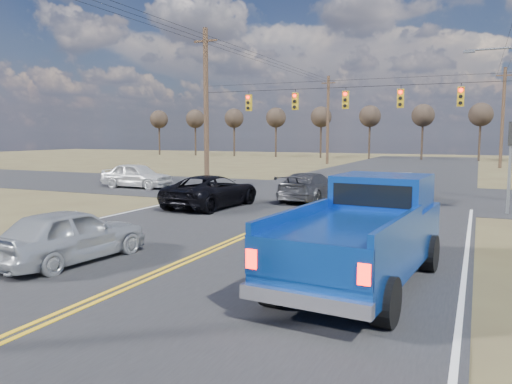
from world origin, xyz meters
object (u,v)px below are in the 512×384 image
at_px(black_suv, 212,191).
at_px(dgrey_car_queue, 310,187).
at_px(pickup_truck, 364,234).
at_px(silver_suv, 70,235).
at_px(white_car_queue, 395,187).
at_px(cross_car_west, 137,175).

xyz_separation_m(black_suv, dgrey_car_queue, (3.46, 3.99, -0.02)).
bearing_deg(dgrey_car_queue, pickup_truck, 115.69).
relative_size(pickup_truck, black_suv, 1.21).
distance_m(silver_suv, dgrey_car_queue, 14.48).
relative_size(white_car_queue, cross_car_west, 0.98).
height_order(pickup_truck, white_car_queue, pickup_truck).
relative_size(dgrey_car_queue, cross_car_west, 1.08).
relative_size(pickup_truck, cross_car_west, 1.40).
height_order(black_suv, dgrey_car_queue, black_suv).
height_order(silver_suv, black_suv, black_suv).
bearing_deg(black_suv, white_car_queue, -139.87).
xyz_separation_m(pickup_truck, cross_car_west, (-17.45, 14.64, -0.36)).
bearing_deg(cross_car_west, dgrey_car_queue, -97.12).
bearing_deg(silver_suv, white_car_queue, -104.45).
relative_size(silver_suv, black_suv, 0.80).
distance_m(black_suv, dgrey_car_queue, 5.28).
height_order(pickup_truck, silver_suv, pickup_truck).
height_order(pickup_truck, black_suv, pickup_truck).
distance_m(silver_suv, black_suv, 10.46).
height_order(pickup_truck, dgrey_car_queue, pickup_truck).
distance_m(white_car_queue, dgrey_car_queue, 4.23).
bearing_deg(pickup_truck, white_car_queue, 100.94).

